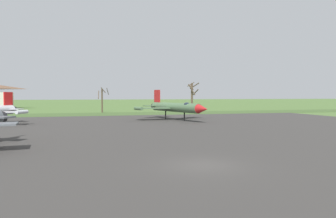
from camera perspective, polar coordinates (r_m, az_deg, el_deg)
ground_plane at (r=18.28m, az=6.27°, el=-10.29°), size 600.00×600.00×0.00m
asphalt_apron at (r=34.59m, az=-4.23°, el=-4.19°), size 79.04×57.14×0.05m
grass_verge_strip at (r=68.72m, az=-9.75°, el=-0.90°), size 139.04×12.00×0.06m
jet_fighter_front_right at (r=50.67m, az=1.44°, el=0.34°), size 12.26×15.22×5.04m
bare_tree_left_of_center at (r=74.46m, az=-11.91°, el=1.75°), size 2.64×2.65×5.95m
bare_tree_center at (r=79.99m, az=4.44°, el=2.60°), size 3.18×3.18×7.53m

